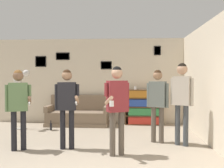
{
  "coord_description": "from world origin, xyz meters",
  "views": [
    {
      "loc": [
        0.8,
        -3.42,
        1.48
      ],
      "look_at": [
        0.43,
        2.27,
        1.32
      ],
      "focal_mm": 40.0,
      "sensor_mm": 36.0,
      "label": 1
    }
  ],
  "objects_px": {
    "person_player_foreground_left": "(18,101)",
    "person_watcher_holding_cup": "(117,101)",
    "couch": "(78,115)",
    "drinking_cup": "(135,88)",
    "person_spectator_near_bookshelf": "(158,98)",
    "person_player_foreground_center": "(67,100)",
    "bottle_on_floor": "(51,126)",
    "bookshelf": "(144,107)",
    "floor_lamp": "(21,83)",
    "person_spectator_far_right": "(182,94)"
  },
  "relations": [
    {
      "from": "person_player_foreground_left",
      "to": "person_watcher_holding_cup",
      "type": "distance_m",
      "value": 2.0
    },
    {
      "from": "couch",
      "to": "drinking_cup",
      "type": "bearing_deg",
      "value": 6.27
    },
    {
      "from": "person_spectator_near_bookshelf",
      "to": "drinking_cup",
      "type": "bearing_deg",
      "value": 101.48
    },
    {
      "from": "person_player_foreground_center",
      "to": "bottle_on_floor",
      "type": "height_order",
      "value": "person_player_foreground_center"
    },
    {
      "from": "person_watcher_holding_cup",
      "to": "bottle_on_floor",
      "type": "relative_size",
      "value": 6.32
    },
    {
      "from": "bottle_on_floor",
      "to": "person_player_foreground_center",
      "type": "bearing_deg",
      "value": -63.14
    },
    {
      "from": "couch",
      "to": "bookshelf",
      "type": "bearing_deg",
      "value": 5.47
    },
    {
      "from": "floor_lamp",
      "to": "person_watcher_holding_cup",
      "type": "relative_size",
      "value": 1.0
    },
    {
      "from": "person_player_foreground_left",
      "to": "bottle_on_floor",
      "type": "height_order",
      "value": "person_player_foreground_left"
    },
    {
      "from": "bottle_on_floor",
      "to": "drinking_cup",
      "type": "relative_size",
      "value": 2.82
    },
    {
      "from": "person_watcher_holding_cup",
      "to": "drinking_cup",
      "type": "height_order",
      "value": "person_watcher_holding_cup"
    },
    {
      "from": "person_player_foreground_center",
      "to": "drinking_cup",
      "type": "relative_size",
      "value": 17.33
    },
    {
      "from": "couch",
      "to": "drinking_cup",
      "type": "relative_size",
      "value": 20.04
    },
    {
      "from": "floor_lamp",
      "to": "person_player_foreground_left",
      "type": "relative_size",
      "value": 1.03
    },
    {
      "from": "person_spectator_near_bookshelf",
      "to": "drinking_cup",
      "type": "distance_m",
      "value": 2.17
    },
    {
      "from": "person_spectator_near_bookshelf",
      "to": "person_spectator_far_right",
      "type": "bearing_deg",
      "value": -22.99
    },
    {
      "from": "floor_lamp",
      "to": "person_player_foreground_center",
      "type": "xyz_separation_m",
      "value": [
        1.76,
        -1.84,
        -0.32
      ]
    },
    {
      "from": "person_player_foreground_center",
      "to": "person_spectator_near_bookshelf",
      "type": "distance_m",
      "value": 2.01
    },
    {
      "from": "person_spectator_far_right",
      "to": "person_player_foreground_left",
      "type": "bearing_deg",
      "value": -170.28
    },
    {
      "from": "floor_lamp",
      "to": "person_player_foreground_center",
      "type": "distance_m",
      "value": 2.57
    },
    {
      "from": "bookshelf",
      "to": "person_player_foreground_center",
      "type": "distance_m",
      "value": 3.29
    },
    {
      "from": "drinking_cup",
      "to": "person_player_foreground_center",
      "type": "bearing_deg",
      "value": -118.19
    },
    {
      "from": "bookshelf",
      "to": "person_spectator_near_bookshelf",
      "type": "distance_m",
      "value": 2.18
    },
    {
      "from": "person_player_foreground_center",
      "to": "person_watcher_holding_cup",
      "type": "distance_m",
      "value": 1.1
    },
    {
      "from": "floor_lamp",
      "to": "person_player_foreground_center",
      "type": "relative_size",
      "value": 1.03
    },
    {
      "from": "person_spectator_near_bookshelf",
      "to": "bottle_on_floor",
      "type": "distance_m",
      "value": 3.17
    },
    {
      "from": "bottle_on_floor",
      "to": "couch",
      "type": "bearing_deg",
      "value": 52.04
    },
    {
      "from": "person_watcher_holding_cup",
      "to": "person_spectator_near_bookshelf",
      "type": "distance_m",
      "value": 1.31
    },
    {
      "from": "person_player_foreground_center",
      "to": "bottle_on_floor",
      "type": "relative_size",
      "value": 6.14
    },
    {
      "from": "bookshelf",
      "to": "bottle_on_floor",
      "type": "relative_size",
      "value": 4.41
    },
    {
      "from": "bookshelf",
      "to": "floor_lamp",
      "type": "xyz_separation_m",
      "value": [
        -3.5,
        -0.91,
        0.78
      ]
    },
    {
      "from": "floor_lamp",
      "to": "person_player_foreground_left",
      "type": "bearing_deg",
      "value": -67.97
    },
    {
      "from": "bookshelf",
      "to": "couch",
      "type": "bearing_deg",
      "value": -174.53
    },
    {
      "from": "floor_lamp",
      "to": "person_spectator_near_bookshelf",
      "type": "relative_size",
      "value": 1.03
    },
    {
      "from": "person_spectator_near_bookshelf",
      "to": "drinking_cup",
      "type": "relative_size",
      "value": 17.4
    },
    {
      "from": "person_watcher_holding_cup",
      "to": "couch",
      "type": "bearing_deg",
      "value": 114.55
    },
    {
      "from": "person_spectator_far_right",
      "to": "drinking_cup",
      "type": "relative_size",
      "value": 18.86
    },
    {
      "from": "couch",
      "to": "drinking_cup",
      "type": "height_order",
      "value": "drinking_cup"
    },
    {
      "from": "person_spectator_near_bookshelf",
      "to": "bottle_on_floor",
      "type": "relative_size",
      "value": 6.17
    },
    {
      "from": "person_player_foreground_center",
      "to": "person_watcher_holding_cup",
      "type": "height_order",
      "value": "person_watcher_holding_cup"
    },
    {
      "from": "bookshelf",
      "to": "floor_lamp",
      "type": "distance_m",
      "value": 3.7
    },
    {
      "from": "bottle_on_floor",
      "to": "drinking_cup",
      "type": "distance_m",
      "value": 2.77
    },
    {
      "from": "bookshelf",
      "to": "person_player_foreground_left",
      "type": "height_order",
      "value": "person_player_foreground_left"
    },
    {
      "from": "person_watcher_holding_cup",
      "to": "drinking_cup",
      "type": "relative_size",
      "value": 17.82
    },
    {
      "from": "person_watcher_holding_cup",
      "to": "bottle_on_floor",
      "type": "height_order",
      "value": "person_watcher_holding_cup"
    },
    {
      "from": "person_player_foreground_left",
      "to": "drinking_cup",
      "type": "distance_m",
      "value": 3.79
    },
    {
      "from": "person_watcher_holding_cup",
      "to": "person_spectator_near_bookshelf",
      "type": "height_order",
      "value": "person_watcher_holding_cup"
    },
    {
      "from": "couch",
      "to": "person_spectator_far_right",
      "type": "relative_size",
      "value": 1.06
    },
    {
      "from": "person_spectator_near_bookshelf",
      "to": "person_spectator_far_right",
      "type": "xyz_separation_m",
      "value": [
        0.49,
        -0.21,
        0.1
      ]
    },
    {
      "from": "person_watcher_holding_cup",
      "to": "drinking_cup",
      "type": "xyz_separation_m",
      "value": [
        0.44,
        3.11,
        0.1
      ]
    }
  ]
}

